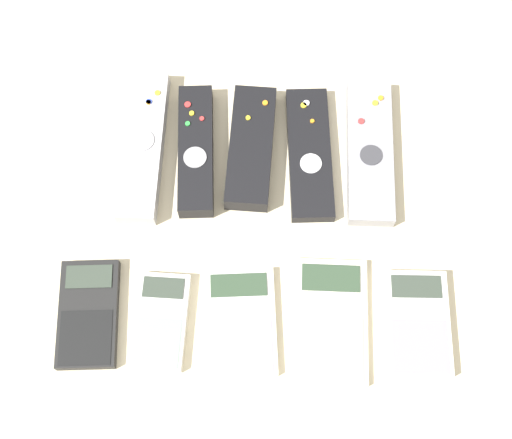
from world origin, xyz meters
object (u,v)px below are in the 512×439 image
remote_3 (310,154)px  calculator_2 (240,322)px  remote_1 (196,150)px  calculator_3 (330,321)px  calculator_0 (88,314)px  calculator_1 (160,321)px  remote_2 (251,148)px  remote_4 (370,152)px  remote_0 (143,146)px  calculator_4 (417,323)px

remote_3 → calculator_2: size_ratio=1.39×
remote_1 → calculator_3: remote_1 is taller
calculator_2 → calculator_0: bearing=174.8°
remote_3 → calculator_1: 0.28m
calculator_0 → remote_3: bearing=36.6°
remote_1 → calculator_2: bearing=-76.9°
remote_2 → remote_4: size_ratio=0.85×
calculator_2 → remote_0: bearing=116.6°
remote_1 → calculator_3: 0.27m
calculator_1 → calculator_2: bearing=3.4°
remote_4 → calculator_0: (-0.34, -0.22, -0.00)m
remote_1 → calculator_2: size_ratio=1.34×
remote_4 → calculator_4: (0.05, -0.22, -0.00)m
remote_0 → calculator_4: (0.34, -0.22, -0.00)m
remote_2 → remote_3: (0.07, -0.00, -0.00)m
remote_1 → remote_3: (0.14, 0.00, -0.00)m
remote_2 → calculator_0: 0.29m
remote_1 → remote_3: size_ratio=0.96×
remote_0 → calculator_3: size_ratio=1.38×
calculator_0 → calculator_1: bearing=-7.4°
calculator_0 → calculator_4: (0.38, -0.00, 0.00)m
remote_2 → calculator_4: 0.30m
calculator_0 → calculator_3: 0.28m
remote_4 → remote_0: bearing=-179.4°
remote_0 → remote_3: remote_0 is taller
calculator_3 → calculator_1: bearing=-177.3°
remote_0 → calculator_1: (0.04, -0.22, -0.01)m
calculator_2 → remote_3: bearing=65.9°
calculator_3 → calculator_4: calculator_4 is taller
calculator_0 → calculator_1: 0.09m
remote_2 → calculator_2: remote_2 is taller
remote_1 → calculator_4: 0.34m
calculator_1 → calculator_3: calculator_1 is taller
calculator_2 → calculator_3: size_ratio=0.88×
remote_1 → calculator_2: 0.23m
calculator_2 → calculator_3: 0.11m
remote_1 → remote_2: size_ratio=1.06×
remote_3 → calculator_0: remote_3 is taller
remote_3 → calculator_1: size_ratio=1.59×
remote_0 → calculator_2: remote_0 is taller
remote_1 → calculator_4: bearing=-41.7°
remote_1 → remote_2: 0.07m
remote_3 → calculator_1: (-0.17, -0.22, -0.00)m
calculator_4 → calculator_1: bearing=-179.6°
remote_3 → calculator_3: bearing=-86.5°
calculator_1 → remote_0: bearing=101.8°
remote_2 → calculator_3: size_ratio=1.11×
calculator_2 → calculator_4: bearing=-2.9°
remote_1 → calculator_1: remote_1 is taller
remote_2 → calculator_1: 0.25m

